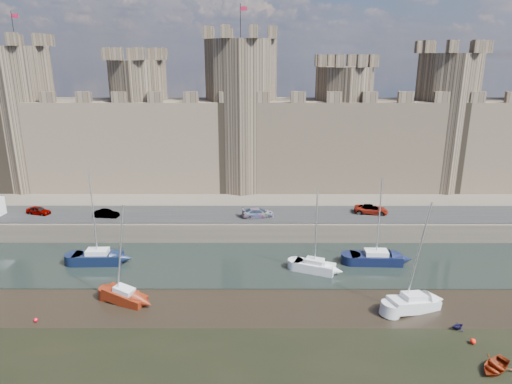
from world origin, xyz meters
TOP-DOWN VIEW (x-y plane):
  - water_channel at (0.00, 24.00)m, footprint 160.00×12.00m
  - quay at (0.00, 60.00)m, footprint 160.00×60.00m
  - road at (0.00, 34.00)m, footprint 160.00×7.00m
  - castle at (-0.64, 48.00)m, footprint 108.50×11.00m
  - car_0 at (-25.10, 33.99)m, footprint 3.57×2.22m
  - car_1 at (-15.54, 32.80)m, footprint 3.44×1.56m
  - car_2 at (4.62, 32.96)m, footprint 4.53×2.37m
  - car_3 at (20.00, 34.40)m, footprint 4.79×2.85m
  - sailboat_1 at (-13.90, 23.97)m, footprint 5.58×2.30m
  - sailboat_2 at (10.89, 21.96)m, footprint 4.78×3.27m
  - sailboat_3 at (18.24, 24.08)m, footprint 5.87×2.47m
  - sailboat_4 at (-8.46, 15.43)m, footprint 4.64×3.23m
  - sailboat_5 at (19.28, 14.10)m, footprint 5.40×3.54m
  - dinghy_4 at (22.75, 5.39)m, footprint 3.70×3.57m
  - dinghy_7 at (22.21, 10.89)m, footprint 1.57×1.47m
  - buoy_1 at (-15.63, 12.00)m, footprint 0.38×0.38m
  - buoy_3 at (22.60, 8.79)m, footprint 0.49×0.49m

SIDE VIEW (x-z plane):
  - water_channel at x=0.00m, z-range 0.00..0.08m
  - buoy_1 at x=-15.63m, z-range 0.00..0.38m
  - buoy_3 at x=22.60m, z-range 0.00..0.49m
  - dinghy_4 at x=22.75m, z-range 0.00..0.63m
  - dinghy_7 at x=22.21m, z-range 0.00..0.67m
  - sailboat_4 at x=-8.46m, z-range -4.31..5.80m
  - sailboat_5 at x=19.28m, z-range -4.66..6.20m
  - sailboat_2 at x=10.89m, z-range -4.02..5.59m
  - sailboat_3 at x=18.24m, z-range -4.29..5.86m
  - sailboat_1 at x=-13.90m, z-range -4.68..6.39m
  - quay at x=0.00m, z-range 0.00..2.50m
  - road at x=0.00m, z-range 2.50..2.60m
  - car_1 at x=-15.54m, z-range 2.50..3.60m
  - car_0 at x=-25.10m, z-range 2.50..3.63m
  - car_3 at x=20.00m, z-range 2.50..3.75m
  - car_2 at x=4.62m, z-range 2.50..3.75m
  - castle at x=-0.64m, z-range -2.83..26.17m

